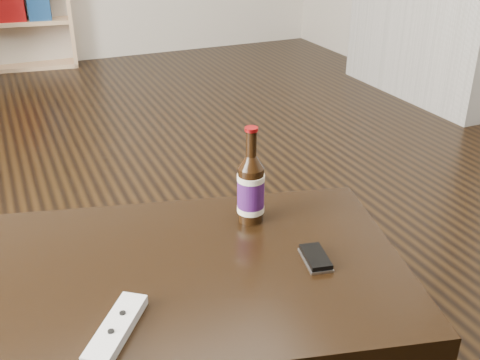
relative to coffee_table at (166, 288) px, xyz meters
name	(u,v)px	position (x,y,z in m)	size (l,w,h in m)	color
floor	(94,283)	(-0.09, 0.59, -0.36)	(5.00, 6.00, 0.01)	black
coffee_table	(166,288)	(0.00, 0.00, 0.00)	(1.22, 0.89, 0.41)	black
beer_bottle	(251,189)	(0.27, 0.12, 0.14)	(0.08, 0.08, 0.26)	black
phone	(316,258)	(0.33, -0.11, 0.06)	(0.07, 0.11, 0.02)	#A6A6A8
remote	(116,329)	(-0.15, -0.16, 0.07)	(0.16, 0.19, 0.02)	silver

